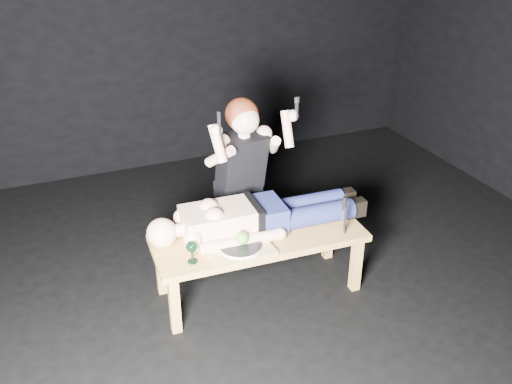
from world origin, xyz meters
TOP-DOWN VIEW (x-y plane):
  - ground at (0.00, 0.00)m, footprint 5.00×5.00m
  - back_wall at (0.00, 2.50)m, footprint 5.00×0.00m
  - table at (-0.14, 0.16)m, footprint 1.43×0.59m
  - lying_man at (-0.10, 0.25)m, footprint 1.34×0.46m
  - kneeling_woman at (-0.10, 0.69)m, footprint 0.77×0.84m
  - serving_tray at (-0.32, 0.03)m, footprint 0.42×0.32m
  - plate at (-0.32, 0.03)m, footprint 0.28×0.28m
  - apple at (-0.31, 0.04)m, footprint 0.09×0.09m
  - goblet at (-0.64, 0.03)m, footprint 0.07×0.07m
  - fork_flat at (-0.50, 0.02)m, footprint 0.03×0.15m
  - knife_flat at (-0.12, -0.01)m, footprint 0.06×0.15m
  - spoon_flat at (-0.13, 0.06)m, footprint 0.10×0.13m
  - carving_knife at (0.37, -0.04)m, footprint 0.04×0.04m

SIDE VIEW (x-z plane):
  - ground at x=0.00m, z-range 0.00..0.00m
  - table at x=-0.14m, z-range 0.00..0.45m
  - fork_flat at x=-0.50m, z-range 0.45..0.46m
  - knife_flat at x=-0.12m, z-range 0.45..0.46m
  - spoon_flat at x=-0.13m, z-range 0.45..0.46m
  - serving_tray at x=-0.32m, z-range 0.45..0.47m
  - plate at x=-0.32m, z-range 0.47..0.49m
  - goblet at x=-0.64m, z-range 0.45..0.60m
  - apple at x=-0.31m, z-range 0.49..0.58m
  - lying_man at x=-0.10m, z-range 0.45..0.70m
  - carving_knife at x=0.37m, z-range 0.45..0.73m
  - kneeling_woman at x=-0.10m, z-range 0.00..1.29m
  - back_wall at x=0.00m, z-range -1.00..4.00m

